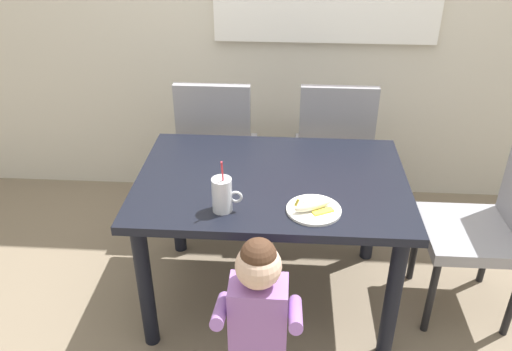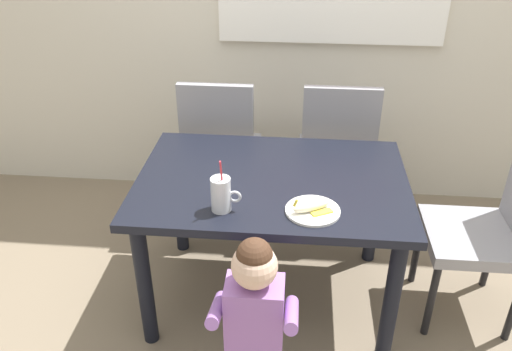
{
  "view_description": "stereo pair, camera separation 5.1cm",
  "coord_description": "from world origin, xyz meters",
  "px_view_note": "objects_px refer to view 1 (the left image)",
  "views": [
    {
      "loc": [
        0.06,
        -2.08,
        1.94
      ],
      "look_at": [
        -0.07,
        -0.09,
        0.78
      ],
      "focal_mm": 36.52,
      "sensor_mm": 36.0,
      "label": 1
    },
    {
      "loc": [
        0.12,
        -2.08,
        1.94
      ],
      "look_at": [
        -0.07,
        -0.09,
        0.78
      ],
      "focal_mm": 36.52,
      "sensor_mm": 36.0,
      "label": 2
    }
  ],
  "objects_px": {
    "toddler_standing": "(258,307)",
    "snack_plate": "(314,210)",
    "dining_chair_far": "(493,218)",
    "peeled_banana": "(313,205)",
    "dining_chair_left": "(217,145)",
    "dining_chair_right": "(333,147)",
    "milk_cup": "(222,197)",
    "dining_table": "(271,197)"
  },
  "relations": [
    {
      "from": "dining_chair_far",
      "to": "snack_plate",
      "type": "bearing_deg",
      "value": -73.32
    },
    {
      "from": "dining_chair_far",
      "to": "peeled_banana",
      "type": "xyz_separation_m",
      "value": [
        -0.86,
        -0.26,
        0.21
      ]
    },
    {
      "from": "dining_chair_right",
      "to": "snack_plate",
      "type": "relative_size",
      "value": 4.17
    },
    {
      "from": "dining_chair_far",
      "to": "peeled_banana",
      "type": "distance_m",
      "value": 0.92
    },
    {
      "from": "dining_chair_right",
      "to": "snack_plate",
      "type": "bearing_deg",
      "value": 80.81
    },
    {
      "from": "dining_chair_right",
      "to": "milk_cup",
      "type": "relative_size",
      "value": 3.84
    },
    {
      "from": "dining_chair_left",
      "to": "milk_cup",
      "type": "xyz_separation_m",
      "value": [
        0.16,
        -0.95,
        0.24
      ]
    },
    {
      "from": "toddler_standing",
      "to": "snack_plate",
      "type": "bearing_deg",
      "value": 61.13
    },
    {
      "from": "dining_table",
      "to": "toddler_standing",
      "type": "bearing_deg",
      "value": -91.99
    },
    {
      "from": "dining_chair_right",
      "to": "toddler_standing",
      "type": "distance_m",
      "value": 1.37
    },
    {
      "from": "dining_chair_left",
      "to": "dining_chair_far",
      "type": "height_order",
      "value": "same"
    },
    {
      "from": "milk_cup",
      "to": "snack_plate",
      "type": "height_order",
      "value": "milk_cup"
    },
    {
      "from": "snack_plate",
      "to": "milk_cup",
      "type": "bearing_deg",
      "value": -177.46
    },
    {
      "from": "dining_chair_left",
      "to": "toddler_standing",
      "type": "xyz_separation_m",
      "value": [
        0.33,
        -1.31,
        -0.02
      ]
    },
    {
      "from": "dining_table",
      "to": "dining_chair_far",
      "type": "xyz_separation_m",
      "value": [
        1.04,
        -0.01,
        -0.07
      ]
    },
    {
      "from": "snack_plate",
      "to": "dining_table",
      "type": "bearing_deg",
      "value": 125.15
    },
    {
      "from": "dining_table",
      "to": "snack_plate",
      "type": "distance_m",
      "value": 0.34
    },
    {
      "from": "dining_chair_far",
      "to": "toddler_standing",
      "type": "bearing_deg",
      "value": -59.19
    },
    {
      "from": "dining_chair_far",
      "to": "toddler_standing",
      "type": "height_order",
      "value": "dining_chair_far"
    },
    {
      "from": "toddler_standing",
      "to": "milk_cup",
      "type": "height_order",
      "value": "milk_cup"
    },
    {
      "from": "dining_chair_far",
      "to": "peeled_banana",
      "type": "relative_size",
      "value": 5.46
    },
    {
      "from": "peeled_banana",
      "to": "dining_chair_right",
      "type": "bearing_deg",
      "value": 80.64
    },
    {
      "from": "dining_chair_far",
      "to": "dining_chair_left",
      "type": "bearing_deg",
      "value": -115.85
    },
    {
      "from": "dining_chair_far",
      "to": "snack_plate",
      "type": "distance_m",
      "value": 0.91
    },
    {
      "from": "toddler_standing",
      "to": "dining_chair_far",
      "type": "bearing_deg",
      "value": 30.81
    },
    {
      "from": "dining_table",
      "to": "dining_chair_far",
      "type": "relative_size",
      "value": 1.3
    },
    {
      "from": "dining_chair_right",
      "to": "dining_chair_far",
      "type": "relative_size",
      "value": 1.0
    },
    {
      "from": "toddler_standing",
      "to": "milk_cup",
      "type": "xyz_separation_m",
      "value": [
        -0.17,
        0.36,
        0.26
      ]
    },
    {
      "from": "dining_chair_far",
      "to": "peeled_banana",
      "type": "height_order",
      "value": "dining_chair_far"
    },
    {
      "from": "dining_chair_left",
      "to": "milk_cup",
      "type": "relative_size",
      "value": 3.84
    },
    {
      "from": "dining_chair_left",
      "to": "dining_chair_right",
      "type": "height_order",
      "value": "same"
    },
    {
      "from": "peeled_banana",
      "to": "dining_chair_far",
      "type": "bearing_deg",
      "value": 16.91
    },
    {
      "from": "dining_table",
      "to": "peeled_banana",
      "type": "bearing_deg",
      "value": -55.89
    },
    {
      "from": "dining_chair_right",
      "to": "dining_chair_far",
      "type": "bearing_deg",
      "value": 135.44
    },
    {
      "from": "dining_chair_right",
      "to": "milk_cup",
      "type": "height_order",
      "value": "milk_cup"
    },
    {
      "from": "dining_chair_right",
      "to": "peeled_banana",
      "type": "height_order",
      "value": "dining_chair_right"
    },
    {
      "from": "dining_chair_left",
      "to": "snack_plate",
      "type": "bearing_deg",
      "value": 119.95
    },
    {
      "from": "dining_chair_right",
      "to": "toddler_standing",
      "type": "bearing_deg",
      "value": 74.74
    },
    {
      "from": "milk_cup",
      "to": "snack_plate",
      "type": "bearing_deg",
      "value": 2.54
    },
    {
      "from": "dining_chair_right",
      "to": "peeled_banana",
      "type": "xyz_separation_m",
      "value": [
        -0.16,
        -0.95,
        0.21
      ]
    },
    {
      "from": "dining_chair_far",
      "to": "snack_plate",
      "type": "relative_size",
      "value": 4.17
    },
    {
      "from": "snack_plate",
      "to": "dining_chair_right",
      "type": "bearing_deg",
      "value": 80.81
    }
  ]
}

